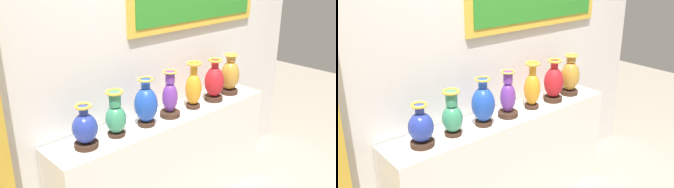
% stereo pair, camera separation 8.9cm
% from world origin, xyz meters
% --- Properties ---
extents(display_shelf, '(2.00, 0.37, 0.87)m').
position_xyz_m(display_shelf, '(0.00, 0.00, 0.44)').
color(display_shelf, silver).
rests_on(display_shelf, ground_plane).
extents(back_wall, '(3.69, 0.14, 2.62)m').
position_xyz_m(back_wall, '(0.02, 0.24, 1.33)').
color(back_wall, silver).
rests_on(back_wall, ground_plane).
extents(vase_cobalt, '(0.17, 0.17, 0.30)m').
position_xyz_m(vase_cobalt, '(-0.75, -0.02, 1.00)').
color(vase_cobalt, '#382319').
rests_on(vase_cobalt, display_shelf).
extents(vase_jade, '(0.15, 0.15, 0.33)m').
position_xyz_m(vase_jade, '(-0.50, -0.02, 1.02)').
color(vase_jade, '#382319').
rests_on(vase_jade, display_shelf).
extents(vase_sapphire, '(0.17, 0.17, 0.36)m').
position_xyz_m(vase_sapphire, '(-0.24, -0.02, 1.04)').
color(vase_sapphire, '#382319').
rests_on(vase_sapphire, display_shelf).
extents(vase_violet, '(0.16, 0.16, 0.37)m').
position_xyz_m(vase_violet, '(0.00, -0.02, 1.03)').
color(vase_violet, '#382319').
rests_on(vase_violet, display_shelf).
extents(vase_amber, '(0.13, 0.13, 0.39)m').
position_xyz_m(vase_amber, '(0.26, -0.02, 1.05)').
color(vase_amber, '#382319').
rests_on(vase_amber, display_shelf).
extents(vase_crimson, '(0.17, 0.17, 0.37)m').
position_xyz_m(vase_crimson, '(0.51, -0.03, 1.04)').
color(vase_crimson, '#382319').
rests_on(vase_crimson, display_shelf).
extents(vase_ochre, '(0.17, 0.17, 0.36)m').
position_xyz_m(vase_ochre, '(0.74, -0.01, 1.04)').
color(vase_ochre, '#382319').
rests_on(vase_ochre, display_shelf).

